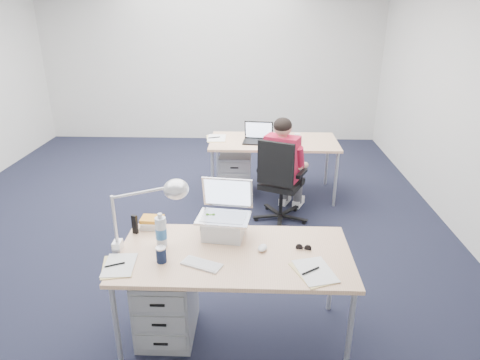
% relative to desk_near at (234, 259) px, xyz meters
% --- Properties ---
extents(floor, '(7.00, 7.00, 0.00)m').
position_rel_desk_near_xyz_m(floor, '(-0.68, 1.72, -0.68)').
color(floor, black).
rests_on(floor, ground).
extents(room, '(6.02, 7.02, 2.80)m').
position_rel_desk_near_xyz_m(room, '(-0.68, 1.72, 1.03)').
color(room, beige).
rests_on(room, ground).
extents(desk_near, '(1.60, 0.80, 0.73)m').
position_rel_desk_near_xyz_m(desk_near, '(0.00, 0.00, 0.00)').
color(desk_near, tan).
rests_on(desk_near, ground).
extents(desk_far, '(1.60, 0.80, 0.73)m').
position_rel_desk_near_xyz_m(desk_far, '(0.37, 2.67, 0.00)').
color(desk_far, tan).
rests_on(desk_far, ground).
extents(office_chair, '(0.82, 0.82, 0.99)m').
position_rel_desk_near_xyz_m(office_chair, '(0.42, 1.92, -0.40)').
color(office_chair, black).
rests_on(office_chair, ground).
extents(seated_person, '(0.55, 0.72, 1.19)m').
position_rel_desk_near_xyz_m(seated_person, '(0.48, 2.08, -0.09)').
color(seated_person, '#C31B3C').
rests_on(seated_person, ground).
extents(drawer_pedestal_near, '(0.40, 0.50, 0.55)m').
position_rel_desk_near_xyz_m(drawer_pedestal_near, '(-0.51, 0.04, -0.41)').
color(drawer_pedestal_near, '#9FA2A4').
rests_on(drawer_pedestal_near, ground).
extents(drawer_pedestal_far, '(0.40, 0.50, 0.55)m').
position_rel_desk_near_xyz_m(drawer_pedestal_far, '(-0.12, 2.68, -0.41)').
color(drawer_pedestal_far, '#9FA2A4').
rests_on(drawer_pedestal_far, ground).
extents(silver_laptop, '(0.41, 0.34, 0.40)m').
position_rel_desk_near_xyz_m(silver_laptop, '(-0.09, 0.23, 0.25)').
color(silver_laptop, silver).
rests_on(silver_laptop, desk_near).
extents(wireless_keyboard, '(0.29, 0.21, 0.01)m').
position_rel_desk_near_xyz_m(wireless_keyboard, '(-0.21, -0.16, 0.05)').
color(wireless_keyboard, white).
rests_on(wireless_keyboard, desk_near).
extents(computer_mouse, '(0.09, 0.11, 0.03)m').
position_rel_desk_near_xyz_m(computer_mouse, '(0.19, 0.04, 0.06)').
color(computer_mouse, white).
rests_on(computer_mouse, desk_near).
extents(headphones, '(0.25, 0.21, 0.04)m').
position_rel_desk_near_xyz_m(headphones, '(-0.17, 0.33, 0.06)').
color(headphones, black).
rests_on(headphones, desk_near).
extents(can_koozie, '(0.09, 0.09, 0.11)m').
position_rel_desk_near_xyz_m(can_koozie, '(-0.48, -0.13, 0.10)').
color(can_koozie, '#121C39').
rests_on(can_koozie, desk_near).
extents(water_bottle, '(0.10, 0.10, 0.25)m').
position_rel_desk_near_xyz_m(water_bottle, '(-0.52, 0.08, 0.17)').
color(water_bottle, silver).
rests_on(water_bottle, desk_near).
extents(bear_figurine, '(0.10, 0.08, 0.17)m').
position_rel_desk_near_xyz_m(bear_figurine, '(-0.19, 0.26, 0.13)').
color(bear_figurine, '#347A20').
rests_on(bear_figurine, desk_near).
extents(book_stack, '(0.20, 0.17, 0.08)m').
position_rel_desk_near_xyz_m(book_stack, '(-0.64, 0.34, 0.09)').
color(book_stack, silver).
rests_on(book_stack, desk_near).
extents(cordless_phone, '(0.05, 0.04, 0.15)m').
position_rel_desk_near_xyz_m(cordless_phone, '(-0.75, 0.25, 0.12)').
color(cordless_phone, black).
rests_on(cordless_phone, desk_near).
extents(papers_left, '(0.23, 0.30, 0.01)m').
position_rel_desk_near_xyz_m(papers_left, '(-0.75, -0.20, 0.05)').
color(papers_left, '#E4CE84').
rests_on(papers_left, desk_near).
extents(papers_right, '(0.29, 0.35, 0.01)m').
position_rel_desk_near_xyz_m(papers_right, '(0.51, -0.22, 0.05)').
color(papers_right, '#E4CE84').
rests_on(papers_right, desk_near).
extents(sunglasses, '(0.12, 0.07, 0.03)m').
position_rel_desk_near_xyz_m(sunglasses, '(0.48, 0.06, 0.06)').
color(sunglasses, black).
rests_on(sunglasses, desk_near).
extents(desk_lamp, '(0.49, 0.19, 0.55)m').
position_rel_desk_near_xyz_m(desk_lamp, '(-0.64, 0.01, 0.32)').
color(desk_lamp, silver).
rests_on(desk_lamp, desk_near).
extents(dark_laptop, '(0.39, 0.38, 0.26)m').
position_rel_desk_near_xyz_m(dark_laptop, '(0.16, 2.58, 0.18)').
color(dark_laptop, black).
rests_on(dark_laptop, desk_far).
extents(far_cup, '(0.10, 0.10, 0.11)m').
position_rel_desk_near_xyz_m(far_cup, '(0.66, 2.62, 0.10)').
color(far_cup, white).
rests_on(far_cup, desk_far).
extents(far_papers, '(0.25, 0.34, 0.01)m').
position_rel_desk_near_xyz_m(far_papers, '(-0.37, 2.72, 0.05)').
color(far_papers, white).
rests_on(far_papers, desk_far).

